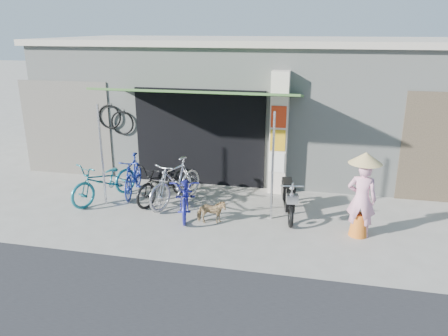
% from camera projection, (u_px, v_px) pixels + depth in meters
% --- Properties ---
extents(ground, '(80.00, 80.00, 0.00)m').
position_uv_depth(ground, '(223.00, 229.00, 8.99)').
color(ground, '#9F9A90').
rests_on(ground, ground).
extents(bicycle_shop, '(12.30, 5.30, 3.66)m').
position_uv_depth(bicycle_shop, '(260.00, 101.00, 13.15)').
color(bicycle_shop, '#9DA29A').
rests_on(bicycle_shop, ground).
extents(shop_pillar, '(0.42, 0.44, 3.00)m').
position_uv_depth(shop_pillar, '(279.00, 134.00, 10.62)').
color(shop_pillar, beige).
rests_on(shop_pillar, ground).
extents(awning, '(4.60, 1.88, 2.72)m').
position_uv_depth(awning, '(200.00, 94.00, 9.91)').
color(awning, '#345A28').
rests_on(awning, ground).
extents(neighbour_left, '(2.60, 0.06, 2.60)m').
position_uv_depth(neighbour_left, '(66.00, 129.00, 12.02)').
color(neighbour_left, '#6B665B').
rests_on(neighbour_left, ground).
extents(bike_teal, '(1.38, 1.98, 0.99)m').
position_uv_depth(bike_teal, '(105.00, 181.00, 10.33)').
color(bike_teal, '#1B6E7B').
rests_on(bike_teal, ground).
extents(bike_blue, '(0.75, 1.70, 0.99)m').
position_uv_depth(bike_blue, '(133.00, 175.00, 10.73)').
color(bike_blue, '#22349D').
rests_on(bike_blue, ground).
extents(bike_black, '(1.26, 1.92, 0.95)m').
position_uv_depth(bike_black, '(164.00, 182.00, 10.33)').
color(bike_black, black).
rests_on(bike_black, ground).
extents(bike_silver, '(1.13, 1.90, 1.10)m').
position_uv_depth(bike_silver, '(176.00, 182.00, 10.10)').
color(bike_silver, '#B9B9BE').
rests_on(bike_silver, ground).
extents(bike_navy, '(1.04, 1.84, 0.92)m').
position_uv_depth(bike_navy, '(186.00, 195.00, 9.60)').
color(bike_navy, navy).
rests_on(bike_navy, ground).
extents(street_dog, '(0.66, 0.41, 0.52)m').
position_uv_depth(street_dog, '(211.00, 212.00, 9.19)').
color(street_dog, tan).
rests_on(street_dog, ground).
extents(moped, '(0.53, 1.61, 0.92)m').
position_uv_depth(moped, '(288.00, 197.00, 9.55)').
color(moped, black).
rests_on(moped, ground).
extents(nun, '(0.64, 0.64, 1.73)m').
position_uv_depth(nun, '(362.00, 195.00, 8.48)').
color(nun, pink).
rests_on(nun, ground).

